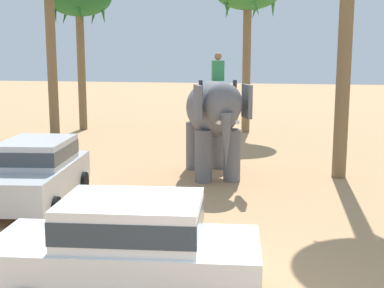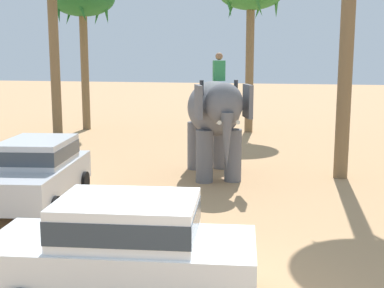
% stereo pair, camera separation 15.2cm
% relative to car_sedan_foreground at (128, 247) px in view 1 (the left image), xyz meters
% --- Properties ---
extents(car_sedan_foreground, '(4.26, 2.21, 1.70)m').
position_rel_car_sedan_foreground_xyz_m(car_sedan_foreground, '(0.00, 0.00, 0.00)').
color(car_sedan_foreground, white).
rests_on(car_sedan_foreground, ground).
extents(car_parked_far_side, '(2.29, 4.30, 1.70)m').
position_rel_car_sedan_foreground_xyz_m(car_parked_far_side, '(-3.96, 4.72, 0.00)').
color(car_parked_far_side, '#B7BABF').
rests_on(car_parked_far_side, ground).
extents(elephant_with_mahout, '(2.68, 4.01, 3.88)m').
position_rel_car_sedan_foreground_xyz_m(elephant_with_mahout, '(-0.02, 8.74, 1.06)').
color(elephant_with_mahout, slate).
rests_on(elephant_with_mahout, ground).
extents(palm_tree_far_back, '(3.20, 3.20, 7.44)m').
position_rel_car_sedan_foreground_xyz_m(palm_tree_far_back, '(-8.12, 17.67, 5.42)').
color(palm_tree_far_back, brown).
rests_on(palm_tree_far_back, ground).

